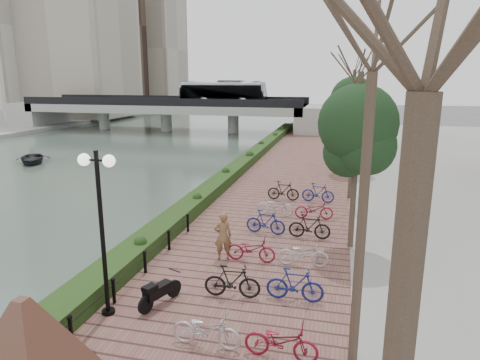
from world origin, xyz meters
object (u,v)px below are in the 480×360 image
(lamppost, at_px, (99,198))
(boat, at_px, (32,159))
(motorcycle, at_px, (160,291))
(pedestrian, at_px, (223,236))

(lamppost, xyz_separation_m, boat, (-18.48, 19.72, -3.38))
(lamppost, height_order, motorcycle, lamppost)
(pedestrian, xyz_separation_m, boat, (-20.54, 15.51, -0.96))
(motorcycle, height_order, boat, motorcycle)
(motorcycle, xyz_separation_m, pedestrian, (0.86, 3.46, 0.44))
(motorcycle, relative_size, pedestrian, 0.80)
(boat, bearing_deg, lamppost, -81.07)
(motorcycle, bearing_deg, lamppost, -127.06)
(lamppost, distance_m, pedestrian, 5.28)
(motorcycle, distance_m, pedestrian, 3.59)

